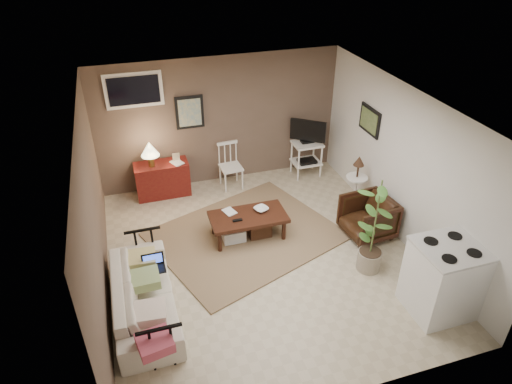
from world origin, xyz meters
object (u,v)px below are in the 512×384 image
object	(u,v)px
coffee_table	(248,225)
tv_stand	(307,147)
red_console	(161,176)
armchair	(368,216)
spindle_chair	(231,167)
side_table	(357,176)
sofa	(143,290)
stove	(443,279)
potted_plant	(375,223)

from	to	relation	value
coffee_table	tv_stand	world-z (taller)	tv_stand
red_console	armchair	size ratio (longest dim) A/B	1.50
coffee_table	spindle_chair	xyz separation A→B (m)	(0.16, 1.65, 0.15)
spindle_chair	side_table	xyz separation A→B (m)	(1.90, -1.33, 0.21)
sofa	spindle_chair	bearing A→B (deg)	-34.25
armchair	stove	distance (m)	1.72
potted_plant	stove	distance (m)	1.12
red_console	potted_plant	world-z (taller)	potted_plant
spindle_chair	side_table	bearing A→B (deg)	-35.07
sofa	armchair	xyz separation A→B (m)	(3.58, 0.62, -0.01)
red_console	spindle_chair	distance (m)	1.28
sofa	spindle_chair	size ratio (longest dim) A/B	2.23
armchair	sofa	bearing A→B (deg)	-85.33
tv_stand	potted_plant	distance (m)	2.89
tv_stand	armchair	world-z (taller)	tv_stand
sofa	stove	world-z (taller)	stove
sofa	side_table	xyz separation A→B (m)	(3.79, 1.43, 0.24)
sofa	stove	size ratio (longest dim) A/B	1.86
armchair	stove	bearing A→B (deg)	-2.26
potted_plant	spindle_chair	bearing A→B (deg)	114.57
spindle_chair	armchair	xyz separation A→B (m)	(1.70, -2.15, -0.04)
coffee_table	side_table	xyz separation A→B (m)	(2.06, 0.31, 0.36)
coffee_table	armchair	world-z (taller)	armchair
tv_stand	side_table	world-z (taller)	tv_stand
tv_stand	armchair	xyz separation A→B (m)	(0.17, -2.13, -0.24)
spindle_chair	potted_plant	xyz separation A→B (m)	(1.32, -2.89, 0.41)
side_table	potted_plant	xyz separation A→B (m)	(-0.58, -1.56, 0.20)
red_console	stove	size ratio (longest dim) A/B	1.07
coffee_table	tv_stand	distance (m)	2.38
side_table	stove	xyz separation A→B (m)	(-0.12, -2.53, -0.10)
red_console	tv_stand	xyz separation A→B (m)	(2.81, -0.09, 0.23)
coffee_table	stove	size ratio (longest dim) A/B	1.17
potted_plant	armchair	bearing A→B (deg)	63.38
sofa	red_console	xyz separation A→B (m)	(0.61, 2.85, 0.01)
tv_stand	side_table	size ratio (longest dim) A/B	1.16
coffee_table	potted_plant	distance (m)	2.01
coffee_table	side_table	bearing A→B (deg)	8.66
coffee_table	red_console	size ratio (longest dim) A/B	1.09
side_table	stove	distance (m)	2.53
sofa	red_console	size ratio (longest dim) A/B	1.74
stove	sofa	bearing A→B (deg)	163.42
spindle_chair	coffee_table	bearing A→B (deg)	-95.41
potted_plant	side_table	bearing A→B (deg)	69.60
tv_stand	stove	distance (m)	3.86
armchair	stove	xyz separation A→B (m)	(0.09, -1.72, 0.15)
armchair	potted_plant	xyz separation A→B (m)	(-0.37, -0.74, 0.44)
red_console	tv_stand	size ratio (longest dim) A/B	0.96
red_console	stove	world-z (taller)	red_console
coffee_table	potted_plant	xyz separation A→B (m)	(1.48, -1.24, 0.56)
spindle_chair	tv_stand	distance (m)	1.54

